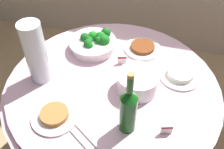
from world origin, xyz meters
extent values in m
cylinder|color=maroon|center=(0.00, 0.00, 0.34)|extent=(1.01, 1.01, 0.69)
cylinder|color=#E0B2C6|center=(0.00, 0.00, 0.70)|extent=(1.16, 1.16, 0.02)
cylinder|color=#E0B2C6|center=(0.00, 0.00, 0.72)|extent=(1.10, 1.10, 0.03)
cylinder|color=white|center=(-0.18, 0.23, 0.77)|extent=(0.26, 0.26, 0.05)
cylinder|color=white|center=(-0.18, 0.23, 0.80)|extent=(0.28, 0.28, 0.01)
sphere|color=#197A1E|center=(-0.18, 0.18, 0.81)|extent=(0.04, 0.04, 0.04)
sphere|color=#19701E|center=(-0.14, 0.26, 0.82)|extent=(0.06, 0.06, 0.06)
sphere|color=#197D1E|center=(-0.19, 0.26, 0.81)|extent=(0.05, 0.05, 0.05)
sphere|color=#196B1E|center=(-0.11, 0.24, 0.82)|extent=(0.07, 0.07, 0.07)
sphere|color=#19611E|center=(-0.23, 0.24, 0.81)|extent=(0.06, 0.06, 0.06)
sphere|color=#19611E|center=(-0.19, 0.19, 0.81)|extent=(0.05, 0.05, 0.05)
sphere|color=#196A1E|center=(-0.20, 0.23, 0.81)|extent=(0.05, 0.05, 0.05)
sphere|color=#19631E|center=(-0.14, 0.23, 0.81)|extent=(0.05, 0.05, 0.05)
sphere|color=#19601E|center=(-0.12, 0.31, 0.82)|extent=(0.06, 0.06, 0.06)
sphere|color=#197E1E|center=(-0.19, 0.26, 0.81)|extent=(0.06, 0.06, 0.06)
cylinder|color=white|center=(0.14, -0.02, 0.74)|extent=(0.21, 0.21, 0.01)
cylinder|color=white|center=(0.14, -0.02, 0.76)|extent=(0.21, 0.21, 0.01)
cylinder|color=white|center=(0.14, -0.02, 0.77)|extent=(0.21, 0.21, 0.01)
cylinder|color=white|center=(0.14, -0.02, 0.78)|extent=(0.21, 0.21, 0.01)
cylinder|color=white|center=(0.14, -0.02, 0.79)|extent=(0.21, 0.21, 0.01)
cylinder|color=white|center=(0.14, -0.02, 0.80)|extent=(0.21, 0.21, 0.01)
cylinder|color=white|center=(0.14, -0.02, 0.80)|extent=(0.21, 0.21, 0.01)
cylinder|color=white|center=(0.14, -0.02, 0.81)|extent=(0.21, 0.21, 0.01)
cylinder|color=white|center=(0.14, -0.02, 0.82)|extent=(0.21, 0.21, 0.01)
cylinder|color=white|center=(0.14, -0.02, 0.83)|extent=(0.21, 0.21, 0.01)
cylinder|color=#135016|center=(0.14, -0.26, 0.84)|extent=(0.07, 0.07, 0.20)
cone|color=#135016|center=(0.14, -0.26, 0.96)|extent=(0.07, 0.07, 0.04)
cylinder|color=#135016|center=(0.14, -0.26, 1.02)|extent=(0.03, 0.03, 0.08)
cylinder|color=#B2844C|center=(0.14, -0.26, 1.07)|extent=(0.03, 0.03, 0.02)
cylinder|color=silver|center=(-0.37, -0.07, 0.91)|extent=(0.11, 0.11, 0.34)
sphere|color=#E5B26B|center=(-0.35, -0.07, 0.78)|extent=(0.06, 0.06, 0.06)
sphere|color=#E5B26B|center=(-0.38, -0.05, 0.78)|extent=(0.06, 0.06, 0.06)
sphere|color=#E5B26B|center=(-0.38, -0.09, 0.78)|extent=(0.06, 0.06, 0.06)
sphere|color=#72C64C|center=(-0.35, -0.06, 0.83)|extent=(0.06, 0.06, 0.06)
sphere|color=#72C64C|center=(-0.39, -0.06, 0.83)|extent=(0.06, 0.06, 0.06)
sphere|color=#72C64C|center=(-0.37, -0.09, 0.83)|extent=(0.06, 0.06, 0.06)
sphere|color=red|center=(-0.36, -0.05, 0.89)|extent=(0.06, 0.06, 0.06)
sphere|color=red|center=(-0.39, -0.07, 0.89)|extent=(0.06, 0.06, 0.06)
sphere|color=red|center=(-0.36, -0.09, 0.89)|extent=(0.06, 0.06, 0.06)
sphere|color=#E5B26B|center=(-0.38, -0.05, 0.94)|extent=(0.06, 0.06, 0.06)
sphere|color=#E5B26B|center=(-0.39, -0.08, 0.94)|extent=(0.06, 0.06, 0.06)
sphere|color=#E5B26B|center=(-0.35, -0.08, 0.94)|extent=(0.06, 0.06, 0.06)
sphere|color=#72C64C|center=(-0.39, -0.05, 0.99)|extent=(0.06, 0.06, 0.06)
sphere|color=#72C64C|center=(-0.38, -0.09, 0.99)|extent=(0.06, 0.06, 0.06)
sphere|color=#72C64C|center=(-0.35, -0.06, 0.99)|extent=(0.06, 0.06, 0.06)
cylinder|color=silver|center=(-0.04, -0.38, 0.74)|extent=(0.14, 0.10, 0.01)
cylinder|color=silver|center=(-0.02, -0.35, 0.74)|extent=(0.14, 0.10, 0.01)
cylinder|color=white|center=(0.11, 0.31, 0.75)|extent=(0.22, 0.22, 0.01)
cylinder|color=brown|center=(0.11, 0.31, 0.76)|extent=(0.14, 0.14, 0.02)
cylinder|color=white|center=(-0.20, -0.29, 0.75)|extent=(0.22, 0.22, 0.01)
cylinder|color=#B77038|center=(-0.20, -0.29, 0.76)|extent=(0.13, 0.13, 0.03)
cylinder|color=white|center=(0.35, 0.13, 0.75)|extent=(0.22, 0.22, 0.01)
cylinder|color=white|center=(0.35, 0.13, 0.77)|extent=(0.14, 0.14, 0.03)
cube|color=white|center=(0.31, -0.25, 0.77)|extent=(0.05, 0.02, 0.05)
cube|color=maroon|center=(0.31, -0.25, 0.79)|extent=(0.05, 0.02, 0.01)
cube|color=white|center=(0.02, 0.15, 0.77)|extent=(0.05, 0.02, 0.05)
cube|color=maroon|center=(0.02, 0.15, 0.79)|extent=(0.05, 0.02, 0.01)
camera|label=1|loc=(0.24, -0.91, 1.72)|focal=40.93mm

